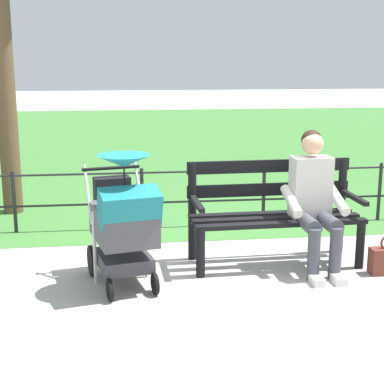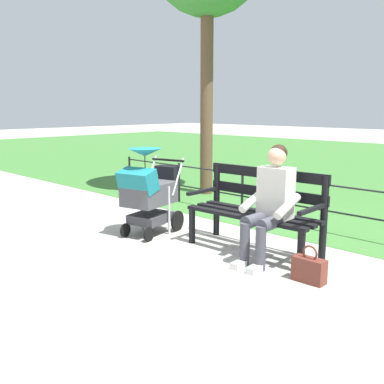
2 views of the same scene
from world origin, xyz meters
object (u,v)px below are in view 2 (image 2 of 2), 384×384
object	(u,v)px
park_bench	(258,206)
person_on_bench	(270,201)
stroller	(149,190)
handbag	(309,269)

from	to	relation	value
park_bench	person_on_bench	distance (m)	0.42
park_bench	person_on_bench	bearing A→B (deg)	145.25
stroller	handbag	world-z (taller)	stroller
park_bench	stroller	distance (m)	1.49
stroller	person_on_bench	bearing A→B (deg)	-172.25
person_on_bench	stroller	xyz separation A→B (m)	(1.73, 0.24, -0.08)
park_bench	handbag	bearing A→B (deg)	154.24
person_on_bench	stroller	size ratio (longest dim) A/B	1.11
park_bench	person_on_bench	size ratio (longest dim) A/B	1.27
park_bench	handbag	world-z (taller)	park_bench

